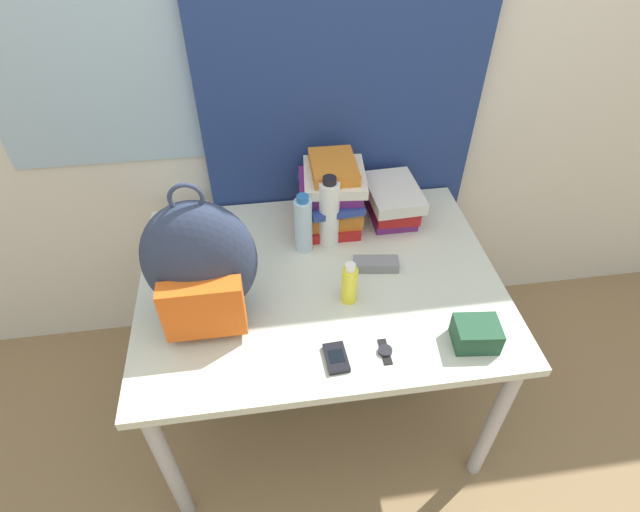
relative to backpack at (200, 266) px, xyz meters
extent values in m
plane|color=#8C704C|center=(0.35, -0.35, -0.90)|extent=(12.00, 12.00, 0.00)
cube|color=silver|center=(0.35, 0.62, 0.35)|extent=(6.00, 0.05, 2.50)
cube|color=#9EBCD1|center=(-0.11, 0.59, 0.40)|extent=(1.10, 0.01, 0.80)
cube|color=navy|center=(0.50, 0.57, 0.35)|extent=(0.99, 0.04, 2.50)
cube|color=beige|center=(0.35, 0.09, -0.21)|extent=(1.17, 0.88, 0.03)
cylinder|color=#B2B2B7|center=(-0.18, -0.29, -0.56)|extent=(0.05, 0.05, 0.68)
cylinder|color=#B2B2B7|center=(0.88, -0.29, -0.56)|extent=(0.05, 0.05, 0.68)
cylinder|color=#B2B2B7|center=(-0.18, 0.48, -0.56)|extent=(0.05, 0.05, 0.68)
cylinder|color=#B2B2B7|center=(0.88, 0.48, -0.56)|extent=(0.05, 0.05, 0.68)
ellipsoid|color=#2D3851|center=(0.00, 0.01, 0.01)|extent=(0.32, 0.18, 0.40)
cube|color=#E05B19|center=(0.00, -0.10, -0.07)|extent=(0.23, 0.06, 0.18)
torus|color=#2D3851|center=(0.00, 0.01, 0.22)|extent=(0.09, 0.01, 0.09)
cube|color=red|center=(0.43, 0.39, -0.18)|extent=(0.20, 0.26, 0.04)
cube|color=orange|center=(0.43, 0.39, -0.13)|extent=(0.21, 0.23, 0.05)
cube|color=olive|center=(0.43, 0.38, -0.09)|extent=(0.22, 0.22, 0.02)
cube|color=navy|center=(0.43, 0.38, -0.07)|extent=(0.21, 0.29, 0.02)
cube|color=#6B2370|center=(0.43, 0.38, -0.03)|extent=(0.23, 0.22, 0.04)
cube|color=silver|center=(0.44, 0.38, 0.01)|extent=(0.23, 0.25, 0.04)
cube|color=orange|center=(0.44, 0.38, 0.04)|extent=(0.15, 0.21, 0.04)
cube|color=#6B2370|center=(0.66, 0.38, -0.18)|extent=(0.16, 0.20, 0.03)
cube|color=red|center=(0.67, 0.39, -0.14)|extent=(0.16, 0.22, 0.06)
cube|color=silver|center=(0.66, 0.38, -0.09)|extent=(0.19, 0.26, 0.04)
cylinder|color=silver|center=(0.32, 0.25, -0.09)|extent=(0.06, 0.06, 0.20)
cylinder|color=#286BB7|center=(0.32, 0.25, 0.02)|extent=(0.04, 0.04, 0.02)
cylinder|color=white|center=(0.41, 0.27, -0.07)|extent=(0.07, 0.07, 0.25)
cylinder|color=black|center=(0.41, 0.27, 0.06)|extent=(0.05, 0.05, 0.02)
cylinder|color=yellow|center=(0.43, -0.01, -0.13)|extent=(0.05, 0.05, 0.13)
cylinder|color=white|center=(0.43, -0.01, -0.05)|extent=(0.03, 0.03, 0.02)
cube|color=black|center=(0.36, -0.23, -0.19)|extent=(0.07, 0.10, 0.02)
cube|color=black|center=(0.36, -0.23, -0.18)|extent=(0.04, 0.05, 0.00)
cube|color=gray|center=(0.54, 0.12, -0.18)|extent=(0.16, 0.08, 0.04)
cube|color=#234C33|center=(0.76, -0.23, -0.16)|extent=(0.14, 0.11, 0.08)
cube|color=black|center=(0.49, -0.22, -0.19)|extent=(0.02, 0.09, 0.00)
cylinder|color=#232328|center=(0.49, -0.22, -0.19)|extent=(0.04, 0.04, 0.01)
camera|label=1|loc=(0.19, -1.05, 0.97)|focal=28.00mm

